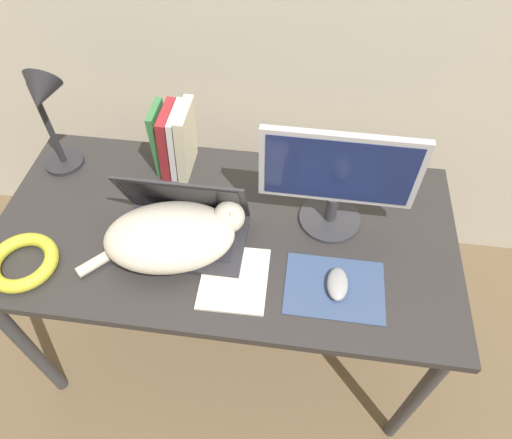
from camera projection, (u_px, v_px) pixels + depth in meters
The scene contains 11 objects.
ground_plane at pixel (219, 420), 1.76m from camera, with size 12.00×12.00×0.00m, color brown.
desk at pixel (225, 243), 1.45m from camera, with size 1.40×0.70×0.76m.
laptop at pixel (183, 227), 1.34m from camera, with size 0.37×0.23×0.22m.
cat at pixel (173, 236), 1.28m from camera, with size 0.46×0.31×0.15m.
external_monitor at pixel (338, 178), 1.27m from camera, with size 0.44×0.19×0.34m.
mousepad at pixel (334, 288), 1.26m from camera, with size 0.27×0.20×0.00m.
computer_mouse at pixel (337, 284), 1.24m from camera, with size 0.06×0.10×0.03m.
book_row at pixel (175, 140), 1.47m from camera, with size 0.12×0.15×0.24m.
desk_lamp at pixel (45, 109), 1.35m from camera, with size 0.17×0.17×0.39m.
cable_coil at pixel (23, 262), 1.29m from camera, with size 0.20×0.20×0.04m.
notepad at pixel (234, 278), 1.27m from camera, with size 0.19×0.22×0.01m.
Camera 1 is at (0.21, -0.49, 1.85)m, focal length 32.00 mm.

